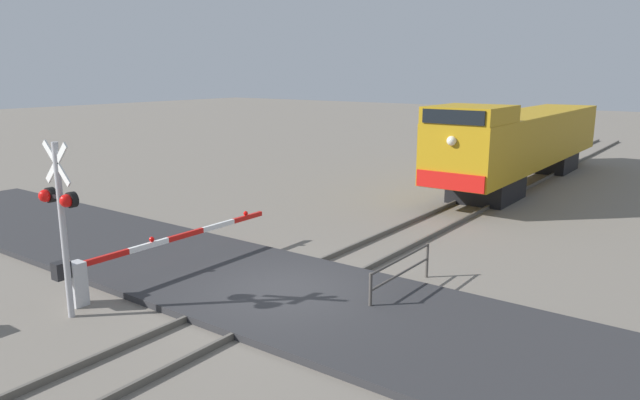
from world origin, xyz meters
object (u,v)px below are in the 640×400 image
crossing_gate (117,263)px  guard_railing (401,269)px  locomotive (522,141)px  crossing_signal (60,211)px

crossing_gate → guard_railing: size_ratio=2.35×
crossing_gate → guard_railing: (5.78, 4.08, -0.12)m
locomotive → guard_railing: locomotive is taller
crossing_gate → locomotive: bearing=80.2°
crossing_signal → crossing_gate: (-0.47, 1.59, -1.72)m
locomotive → guard_railing: bearing=-82.0°
locomotive → crossing_signal: (-3.03, -21.92, 0.35)m
guard_railing → locomotive: bearing=98.0°
crossing_signal → guard_railing: 7.98m
crossing_signal → crossing_gate: bearing=106.6°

